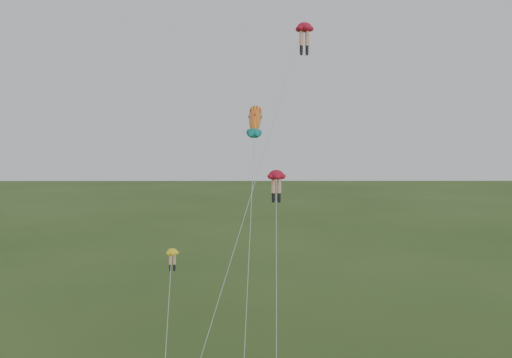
{
  "coord_description": "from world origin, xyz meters",
  "views": [
    {
      "loc": [
        1.36,
        -29.12,
        15.57
      ],
      "look_at": [
        1.53,
        6.0,
        12.63
      ],
      "focal_mm": 40.0,
      "sensor_mm": 36.0,
      "label": 1
    }
  ],
  "objects": [
    {
      "name": "legs_kite_red_mid",
      "position": [
        2.85,
        7.73,
        12.3
      ],
      "size": [
        1.47,
        10.52,
        13.07
      ],
      "rotation": [
        0.0,
        0.0,
        -0.2
      ],
      "color": "#B2122A",
      "rests_on": "ground"
    },
    {
      "name": "legs_kite_red_high",
      "position": [
        4.81,
        11.62,
        22.25
      ],
      "size": [
        8.28,
        12.43,
        23.26
      ],
      "rotation": [
        0.0,
        0.0,
        0.08
      ],
      "color": "#B2122A",
      "rests_on": "ground"
    },
    {
      "name": "legs_kite_yellow",
      "position": [
        -3.4,
        3.39,
        7.72
      ],
      "size": [
        1.0,
        8.99,
        8.69
      ],
      "rotation": [
        0.0,
        0.0,
        0.03
      ],
      "color": "yellow",
      "rests_on": "ground"
    },
    {
      "name": "fish_kite",
      "position": [
        1.47,
        9.35,
        16.29
      ],
      "size": [
        1.41,
        12.17,
        17.59
      ],
      "rotation": [
        0.57,
        0.0,
        -0.05
      ],
      "color": "yellow",
      "rests_on": "ground"
    }
  ]
}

